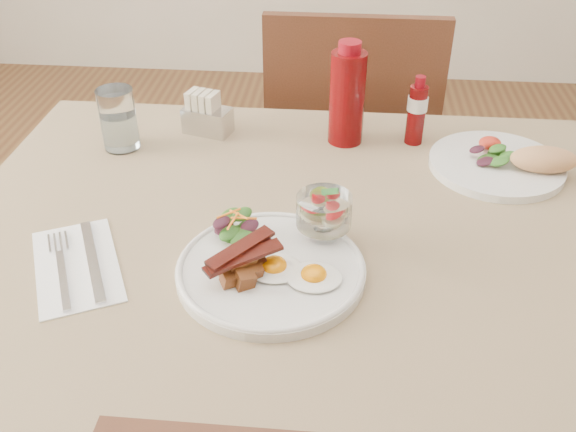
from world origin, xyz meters
name	(u,v)px	position (x,y,z in m)	size (l,w,h in m)	color
table	(348,269)	(0.00, 0.00, 0.66)	(1.33, 0.88, 0.75)	#542C1A
chair_far	(349,153)	(0.00, 0.66, 0.52)	(0.42, 0.42, 0.93)	#542C1A
main_plate	(271,271)	(-0.12, -0.13, 0.76)	(0.28, 0.28, 0.02)	silver
fried_eggs	(294,271)	(-0.08, -0.15, 0.77)	(0.16, 0.11, 0.02)	white
bacon_potato_pile	(242,264)	(-0.15, -0.16, 0.79)	(0.11, 0.10, 0.05)	brown
side_salad	(237,227)	(-0.18, -0.06, 0.78)	(0.08, 0.07, 0.04)	#235516
fruit_cup	(324,211)	(-0.04, -0.05, 0.82)	(0.09, 0.09, 0.09)	white
second_plate	(508,162)	(0.29, 0.21, 0.77)	(0.26, 0.25, 0.06)	silver
ketchup_bottle	(347,96)	(-0.02, 0.30, 0.85)	(0.07, 0.07, 0.21)	#550406
hot_sauce_bottle	(417,111)	(0.12, 0.31, 0.82)	(0.04, 0.04, 0.14)	#550406
sugar_caddy	(206,116)	(-0.30, 0.32, 0.79)	(0.11, 0.08, 0.09)	silver
water_glass	(119,123)	(-0.46, 0.24, 0.81)	(0.07, 0.07, 0.12)	white
napkin_cutlery	(78,265)	(-0.41, -0.14, 0.75)	(0.20, 0.25, 0.01)	white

